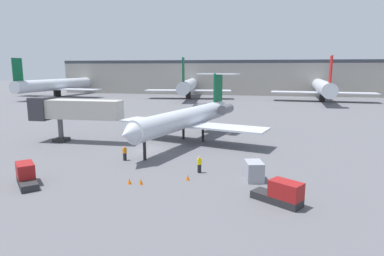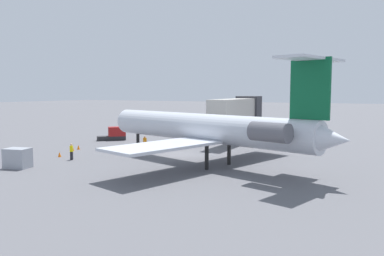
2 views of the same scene
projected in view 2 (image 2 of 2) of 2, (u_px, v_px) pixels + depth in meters
ground_plane at (177, 155)px, 43.08m from camera, size 400.00×400.00×0.10m
regional_jet at (209, 128)px, 36.49m from camera, size 22.40×27.62×9.52m
jet_bridge at (238, 109)px, 52.39m from camera, size 13.06×3.23×6.30m
ground_crew_marshaller at (145, 143)px, 46.44m from camera, size 0.40×0.47×1.69m
ground_crew_loader at (71, 152)px, 39.69m from camera, size 0.48×0.43×1.69m
baggage_tug_lead at (114, 134)px, 55.67m from camera, size 3.80×3.84×1.90m
cargo_container_uld at (18, 158)px, 35.52m from camera, size 1.99×2.48×1.81m
traffic_cone_near at (60, 154)px, 41.48m from camera, size 0.36×0.36×0.55m
traffic_cone_mid at (78, 147)px, 46.82m from camera, size 0.36×0.36×0.55m
traffic_cone_far at (73, 148)px, 45.84m from camera, size 0.36×0.36×0.55m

